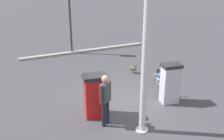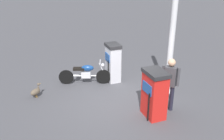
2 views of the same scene
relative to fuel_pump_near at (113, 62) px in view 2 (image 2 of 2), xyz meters
The scene contains 7 objects.
ground_plane 1.74m from the fuel_pump_near, 68.86° to the left, with size 120.00×120.00×0.00m, color #424247.
fuel_pump_near is the anchor object (origin of this frame).
fuel_pump_far 2.89m from the fuel_pump_near, 90.00° to the left, with size 0.66×0.87×1.53m.
motorcycle_near_pump 1.16m from the fuel_pump_near, ahead, with size 1.89×0.99×0.93m.
attendant_person 2.85m from the fuel_pump_near, 103.45° to the left, with size 0.41×0.51×1.76m.
wandering_duck 3.14m from the fuel_pump_near, ahead, with size 0.47×0.39×0.51m.
canopy_support_pole 2.61m from the fuel_pump_near, 127.56° to the left, with size 0.40×0.40×4.39m.
Camera 2 is at (3.51, 6.99, 4.41)m, focal length 40.47 mm.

